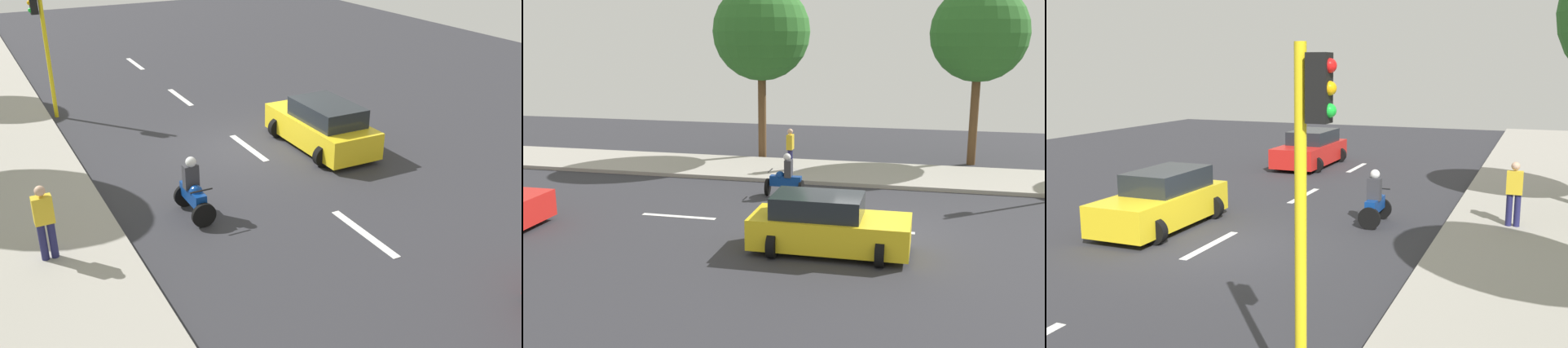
{
  "view_description": "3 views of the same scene",
  "coord_description": "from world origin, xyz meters",
  "views": [
    {
      "loc": [
        7.78,
        15.67,
        7.06
      ],
      "look_at": [
        1.64,
        3.95,
        1.04
      ],
      "focal_mm": 41.53,
      "sensor_mm": 36.0,
      "label": 1
    },
    {
      "loc": [
        -17.1,
        -1.41,
        5.56
      ],
      "look_at": [
        1.33,
        2.95,
        1.23
      ],
      "focal_mm": 42.42,
      "sensor_mm": 36.0,
      "label": 2
    },
    {
      "loc": [
        7.26,
        -11.94,
        4.23
      ],
      "look_at": [
        0.79,
        4.32,
        1.07
      ],
      "focal_mm": 41.0,
      "sensor_mm": 36.0,
      "label": 3
    }
  ],
  "objects": [
    {
      "name": "ground_plane",
      "position": [
        0.0,
        0.0,
        -0.05
      ],
      "size": [
        40.0,
        60.0,
        0.1
      ],
      "primitive_type": "cube",
      "color": "#2D2D33"
    },
    {
      "name": "lane_stripe_far_north",
      "position": [
        0.0,
        -12.0,
        0.01
      ],
      "size": [
        0.2,
        2.4,
        0.01
      ],
      "primitive_type": "cube",
      "color": "white",
      "rests_on": "ground"
    },
    {
      "name": "lane_stripe_south",
      "position": [
        0.0,
        6.0,
        0.01
      ],
      "size": [
        0.2,
        2.4,
        0.01
      ],
      "primitive_type": "cube",
      "color": "white",
      "rests_on": "ground"
    },
    {
      "name": "sidewalk",
      "position": [
        7.0,
        0.0,
        0.07
      ],
      "size": [
        4.0,
        60.0,
        0.15
      ],
      "primitive_type": "cube",
      "color": "#9E998E",
      "rests_on": "ground"
    },
    {
      "name": "pedestrian_near_signal",
      "position": [
        6.67,
        3.96,
        1.06
      ],
      "size": [
        0.4,
        0.24,
        1.69
      ],
      "color": "#1E1E4C",
      "rests_on": "sidewalk"
    },
    {
      "name": "lane_stripe_mid",
      "position": [
        0.0,
        0.0,
        0.01
      ],
      "size": [
        0.2,
        2.4,
        0.01
      ],
      "primitive_type": "cube",
      "color": "white",
      "rests_on": "ground"
    },
    {
      "name": "traffic_light_corner",
      "position": [
        4.85,
        -5.84,
        2.93
      ],
      "size": [
        0.49,
        0.24,
        4.5
      ],
      "color": "yellow",
      "rests_on": "ground"
    },
    {
      "name": "car_yellow_cab",
      "position": [
        -2.04,
        1.01,
        0.71
      ],
      "size": [
        2.14,
        4.1,
        1.52
      ],
      "color": "yellow",
      "rests_on": "ground"
    },
    {
      "name": "lane_stripe_north",
      "position": [
        0.0,
        -6.0,
        0.01
      ],
      "size": [
        0.2,
        2.4,
        0.01
      ],
      "primitive_type": "cube",
      "color": "white",
      "rests_on": "ground"
    },
    {
      "name": "motorcycle",
      "position": [
        3.16,
        3.33,
        0.64
      ],
      "size": [
        0.6,
        1.3,
        1.53
      ],
      "color": "black",
      "rests_on": "ground"
    }
  ]
}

